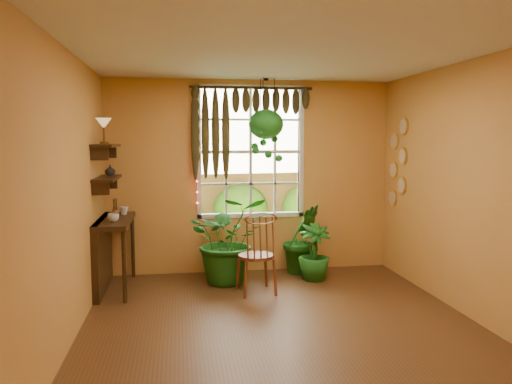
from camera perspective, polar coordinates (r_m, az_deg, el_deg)
floor at (r=5.15m, az=3.14°, el=-15.30°), size 4.50×4.50×0.00m
ceiling at (r=4.87m, az=3.33°, el=15.79°), size 4.50×4.50×0.00m
wall_back at (r=7.04m, az=-0.59°, el=1.75°), size 4.00×0.00×4.00m
wall_left at (r=4.83m, az=-20.67°, el=-0.58°), size 0.00×4.50×4.50m
wall_right at (r=5.60m, az=23.69°, el=0.15°), size 0.00×4.50×4.50m
window at (r=7.05m, az=-0.63°, el=4.61°), size 1.52×0.10×1.86m
valance_vine at (r=6.93m, az=-1.19°, el=9.36°), size 1.70×0.12×1.10m
string_lights at (r=6.89m, az=-6.81°, el=4.95°), size 0.03×0.03×1.54m
wall_plates at (r=7.15m, az=15.90°, el=3.20°), size 0.04×0.32×1.10m
counter_ledge at (r=6.50m, az=-16.73°, el=-5.98°), size 0.40×1.20×0.90m
shelf_lower at (r=6.37m, az=-16.65°, el=1.51°), size 0.25×0.90×0.04m
shelf_upper at (r=6.36m, az=-16.76°, el=5.11°), size 0.25×0.90×0.04m
backyard at (r=11.65m, az=-2.69°, el=3.10°), size 14.00×10.00×12.00m
windsor_chair at (r=6.14m, az=0.10°, el=-8.48°), size 0.49×0.51×1.16m
potted_plant_left at (r=6.56m, az=-3.14°, el=-5.42°), size 1.07×0.94×1.15m
potted_plant_mid at (r=7.06m, az=5.23°, el=-5.34°), size 0.63×0.55×0.97m
potted_plant_right at (r=6.75m, az=6.67°, el=-6.83°), size 0.43×0.43×0.75m
hanging_basket at (r=6.85m, az=1.14°, el=7.30°), size 0.48×0.48×1.15m
cup_a at (r=6.14m, az=-16.00°, el=-2.85°), size 0.16×0.16×0.10m
cup_b at (r=6.71m, az=-14.87°, el=-2.07°), size 0.14×0.14×0.10m
brush_jar at (r=6.48m, az=-15.80°, el=-1.78°), size 0.08×0.08×0.30m
shelf_vase at (r=6.62m, az=-16.34°, el=2.41°), size 0.16×0.16×0.14m
tiffany_lamp at (r=6.11m, az=-17.01°, el=7.33°), size 0.18×0.18×0.30m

